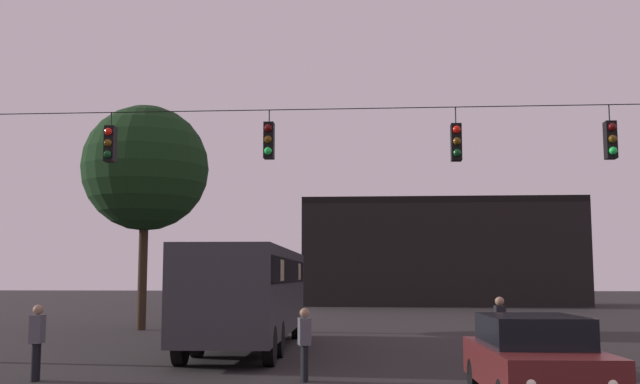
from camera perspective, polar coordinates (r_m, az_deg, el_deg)
The scene contains 9 objects.
ground_plane at distance 31.70m, azimuth 3.70°, elevation -10.47°, with size 168.00×168.00×0.00m, color black.
overhead_signal_span at distance 18.92m, azimuth 3.28°, elevation -0.53°, with size 20.77×0.44×7.19m.
city_bus at distance 22.86m, azimuth -5.43°, elevation -7.31°, with size 2.75×11.05×3.00m.
car_near_right at distance 13.56m, azimuth 16.15°, elevation -12.19°, with size 1.92×4.38×1.52m.
pedestrian_crossing_left at distance 17.08m, azimuth -20.94°, elevation -10.45°, with size 0.27×0.38×1.60m.
pedestrian_crossing_center at distance 15.94m, azimuth -1.21°, elevation -11.34°, with size 0.32×0.41×1.53m.
pedestrian_trailing at distance 19.44m, azimuth 13.69°, elevation -9.99°, with size 0.25×0.37×1.69m.
corner_building at distance 58.69m, azimuth 9.20°, elevation -4.64°, with size 20.89×8.37×8.06m.
tree_left_silhouette at distance 32.19m, azimuth -13.28°, elevation 1.78°, with size 5.31×5.31×9.41m.
Camera 1 is at (0.20, -7.12, 2.19)m, focal length 41.62 mm.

